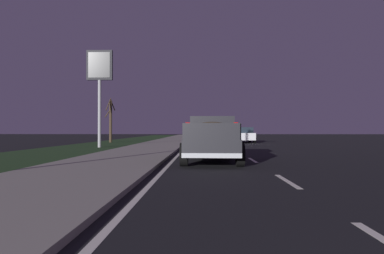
{
  "coord_description": "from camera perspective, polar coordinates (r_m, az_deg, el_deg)",
  "views": [
    {
      "loc": [
        -0.28,
        2.16,
        1.31
      ],
      "look_at": [
        15.05,
        2.61,
        1.43
      ],
      "focal_mm": 32.43,
      "sensor_mm": 36.0,
      "label": 1
    }
  ],
  "objects": [
    {
      "name": "ground",
      "position": [
        27.4,
        6.23,
        -3.17
      ],
      "size": [
        144.0,
        144.0,
        0.0
      ],
      "primitive_type": "plane",
      "color": "black"
    },
    {
      "name": "sidewalk_shoulder",
      "position": [
        27.54,
        -5.69,
        -3.03
      ],
      "size": [
        108.0,
        4.0,
        0.12
      ],
      "primitive_type": "cube",
      "color": "gray",
      "rests_on": "ground"
    },
    {
      "name": "grass_verge",
      "position": [
        28.62,
        -15.68,
        -3.03
      ],
      "size": [
        108.0,
        6.0,
        0.01
      ],
      "primitive_type": "cube",
      "color": "#1E3819",
      "rests_on": "ground"
    },
    {
      "name": "lane_markings",
      "position": [
        28.91,
        0.93,
        -3.02
      ],
      "size": [
        108.0,
        3.54,
        0.01
      ],
      "color": "silver",
      "rests_on": "ground"
    },
    {
      "name": "pickup_truck",
      "position": [
        14.23,
        3.36,
        -1.76
      ],
      "size": [
        5.49,
        2.41,
        1.87
      ],
      "color": "#232328",
      "rests_on": "ground"
    },
    {
      "name": "sedan_black",
      "position": [
        37.37,
        2.21,
        -1.23
      ],
      "size": [
        4.45,
        2.1,
        1.54
      ],
      "color": "black",
      "rests_on": "ground"
    },
    {
      "name": "sedan_white",
      "position": [
        35.38,
        8.43,
        -1.27
      ],
      "size": [
        4.45,
        2.1,
        1.54
      ],
      "color": "silver",
      "rests_on": "ground"
    },
    {
      "name": "gas_price_sign",
      "position": [
        26.68,
        -14.96,
        8.39
      ],
      "size": [
        0.27,
        1.9,
        7.16
      ],
      "color": "#99999E",
      "rests_on": "ground"
    },
    {
      "name": "street_light_near",
      "position": [
        11.49,
        -28.21,
        16.45
      ],
      "size": [
        0.36,
        1.97,
        7.66
      ],
      "color": "#4C4C51",
      "rests_on": "ground"
    },
    {
      "name": "bare_tree_far",
      "position": [
        36.31,
        -13.25,
        1.15
      ],
      "size": [
        1.86,
        0.75,
        4.52
      ],
      "color": "#423323",
      "rests_on": "ground"
    }
  ]
}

